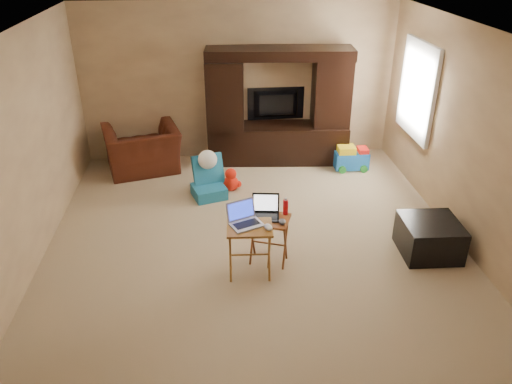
{
  "coord_description": "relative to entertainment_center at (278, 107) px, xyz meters",
  "views": [
    {
      "loc": [
        -0.46,
        -5.12,
        3.39
      ],
      "look_at": [
        0.0,
        -0.2,
        0.8
      ],
      "focal_mm": 35.0,
      "sensor_mm": 36.0,
      "label": 1
    }
  ],
  "objects": [
    {
      "name": "mouse_left",
      "position": [
        -0.53,
        -3.16,
        -0.27
      ],
      "size": [
        0.1,
        0.14,
        0.05
      ],
      "primitive_type": "ellipsoid",
      "rotation": [
        0.0,
        0.0,
        0.19
      ],
      "color": "white",
      "rests_on": "tray_table_left"
    },
    {
      "name": "mouse_right",
      "position": [
        -0.35,
        -2.97,
        -0.32
      ],
      "size": [
        0.08,
        0.12,
        0.05
      ],
      "primitive_type": "ellipsoid",
      "rotation": [
        0.0,
        0.0,
        -0.09
      ],
      "color": "#39383D",
      "rests_on": "tray_table_right"
    },
    {
      "name": "child_rocker",
      "position": [
        -1.15,
        -1.19,
        -0.63
      ],
      "size": [
        0.57,
        0.61,
        0.59
      ],
      "primitive_type": null,
      "rotation": [
        0.0,
        0.0,
        0.3
      ],
      "color": "#1A6790",
      "rests_on": "floor"
    },
    {
      "name": "recliner",
      "position": [
        -2.17,
        -0.2,
        -0.56
      ],
      "size": [
        1.31,
        1.22,
        0.72
      ],
      "primitive_type": "imported",
      "rotation": [
        0.0,
        0.0,
        3.41
      ],
      "color": "#4E1A10",
      "rests_on": "floor"
    },
    {
      "name": "ottoman",
      "position": [
        1.42,
        -2.85,
        -0.71
      ],
      "size": [
        0.67,
        0.67,
        0.42
      ],
      "primitive_type": "cube",
      "rotation": [
        0.0,
        0.0,
        -0.03
      ],
      "color": "black",
      "rests_on": "floor"
    },
    {
      "name": "window_pane",
      "position": [
        1.87,
        -0.89,
        0.48
      ],
      "size": [
        0.0,
        1.2,
        1.2
      ],
      "primitive_type": "plane",
      "rotation": [
        1.57,
        0.0,
        -1.57
      ],
      "color": "white",
      "rests_on": "ground"
    },
    {
      "name": "wall_front",
      "position": [
        -0.61,
        -5.19,
        0.33
      ],
      "size": [
        5.0,
        0.0,
        5.0
      ],
      "primitive_type": "plane",
      "rotation": [
        -1.57,
        0.0,
        0.0
      ],
      "color": "tan",
      "rests_on": "ground"
    },
    {
      "name": "entertainment_center",
      "position": [
        0.0,
        0.0,
        0.0
      ],
      "size": [
        2.29,
        0.74,
        1.84
      ],
      "primitive_type": "cube",
      "rotation": [
        0.0,
        0.0,
        -0.08
      ],
      "color": "black",
      "rests_on": "floor"
    },
    {
      "name": "tray_table_right",
      "position": [
        -0.48,
        -2.85,
        -0.63
      ],
      "size": [
        0.54,
        0.48,
        0.58
      ],
      "primitive_type": "cube",
      "rotation": [
        0.0,
        0.0,
        -0.34
      ],
      "color": "brown",
      "rests_on": "floor"
    },
    {
      "name": "plush_toy",
      "position": [
        -0.82,
        -1.03,
        -0.74
      ],
      "size": [
        0.32,
        0.27,
        0.35
      ],
      "primitive_type": null,
      "color": "red",
      "rests_on": "floor"
    },
    {
      "name": "ceiling",
      "position": [
        -0.61,
        -2.44,
        1.58
      ],
      "size": [
        5.5,
        5.5,
        0.0
      ],
      "primitive_type": "plane",
      "rotation": [
        3.14,
        0.0,
        0.0
      ],
      "color": "silver",
      "rests_on": "ground"
    },
    {
      "name": "laptop_left",
      "position": [
        -0.75,
        -3.06,
        -0.17
      ],
      "size": [
        0.41,
        0.38,
        0.24
      ],
      "primitive_type": "cube",
      "rotation": [
        0.0,
        0.0,
        0.41
      ],
      "color": "#B7B6BB",
      "rests_on": "tray_table_left"
    },
    {
      "name": "laptop_right",
      "position": [
        -0.52,
        -2.83,
        -0.22
      ],
      "size": [
        0.33,
        0.29,
        0.24
      ],
      "primitive_type": "cube",
      "rotation": [
        0.0,
        0.0,
        -0.14
      ],
      "color": "black",
      "rests_on": "tray_table_right"
    },
    {
      "name": "tray_table_left",
      "position": [
        -0.72,
        -3.09,
        -0.61
      ],
      "size": [
        0.5,
        0.41,
        0.63
      ],
      "primitive_type": "cube",
      "rotation": [
        0.0,
        0.0,
        -0.05
      ],
      "color": "#A86E28",
      "rests_on": "floor"
    },
    {
      "name": "water_bottle",
      "position": [
        -0.29,
        -2.77,
        -0.26
      ],
      "size": [
        0.06,
        0.06,
        0.18
      ],
      "primitive_type": "cylinder",
      "color": "red",
      "rests_on": "tray_table_right"
    },
    {
      "name": "wall_right",
      "position": [
        1.89,
        -2.44,
        0.33
      ],
      "size": [
        0.0,
        5.5,
        5.5
      ],
      "primitive_type": "plane",
      "rotation": [
        1.57,
        0.0,
        -1.57
      ],
      "color": "tan",
      "rests_on": "ground"
    },
    {
      "name": "window_frame",
      "position": [
        1.85,
        -0.89,
        0.48
      ],
      "size": [
        0.06,
        1.14,
        1.34
      ],
      "primitive_type": "cube",
      "color": "white",
      "rests_on": "ground"
    },
    {
      "name": "television",
      "position": [
        0.0,
        0.22,
        -0.04
      ],
      "size": [
        0.94,
        0.16,
        0.54
      ],
      "primitive_type": "imported",
      "rotation": [
        0.0,
        0.0,
        3.18
      ],
      "color": "black",
      "rests_on": "entertainment_center"
    },
    {
      "name": "wall_left",
      "position": [
        -3.11,
        -2.44,
        0.33
      ],
      "size": [
        0.0,
        5.5,
        5.5
      ],
      "primitive_type": "plane",
      "rotation": [
        1.57,
        0.0,
        1.57
      ],
      "color": "tan",
      "rests_on": "ground"
    },
    {
      "name": "floor",
      "position": [
        -0.61,
        -2.44,
        -0.92
      ],
      "size": [
        5.5,
        5.5,
        0.0
      ],
      "primitive_type": "plane",
      "color": "#C8AE8A",
      "rests_on": "ground"
    },
    {
      "name": "wall_back",
      "position": [
        -0.61,
        0.31,
        0.33
      ],
      "size": [
        5.0,
        0.0,
        5.0
      ],
      "primitive_type": "plane",
      "rotation": [
        1.57,
        0.0,
        0.0
      ],
      "color": "tan",
      "rests_on": "ground"
    },
    {
      "name": "push_toy",
      "position": [
        1.13,
        -0.45,
        -0.72
      ],
      "size": [
        0.54,
        0.39,
        0.4
      ],
      "primitive_type": null,
      "rotation": [
        0.0,
        0.0,
        -0.02
      ],
      "color": "blue",
      "rests_on": "floor"
    }
  ]
}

